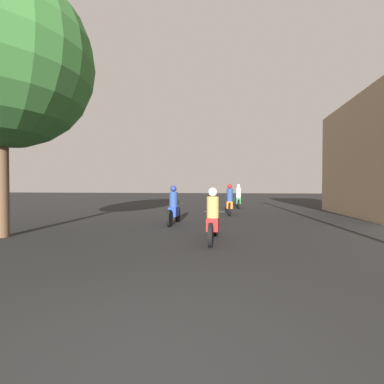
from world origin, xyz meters
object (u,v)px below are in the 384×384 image
object	(u,v)px
motorcycle_red	(213,219)
motorcycle_orange	(230,202)
motorcycle_green	(238,199)
street_tree	(0,58)
motorcycle_blue	(174,208)

from	to	relation	value
motorcycle_red	motorcycle_orange	world-z (taller)	motorcycle_orange
motorcycle_red	motorcycle_green	size ratio (longest dim) A/B	1.09
motorcycle_orange	street_tree	xyz separation A→B (m)	(-6.45, -7.16, 4.49)
motorcycle_green	street_tree	xyz separation A→B (m)	(-7.01, -11.46, 4.46)
motorcycle_blue	street_tree	world-z (taller)	street_tree
motorcycle_red	motorcycle_blue	distance (m)	3.38
motorcycle_blue	motorcycle_green	world-z (taller)	motorcycle_green
motorcycle_green	street_tree	distance (m)	14.16
motorcycle_blue	motorcycle_green	xyz separation A→B (m)	(2.70, 8.14, 0.05)
motorcycle_red	motorcycle_blue	size ratio (longest dim) A/B	1.01
motorcycle_red	street_tree	bearing A→B (deg)	-179.96
motorcycle_blue	motorcycle_green	bearing A→B (deg)	63.47
motorcycle_orange	motorcycle_blue	bearing A→B (deg)	-119.09
motorcycle_orange	street_tree	size ratio (longest dim) A/B	0.27
street_tree	motorcycle_blue	bearing A→B (deg)	37.57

